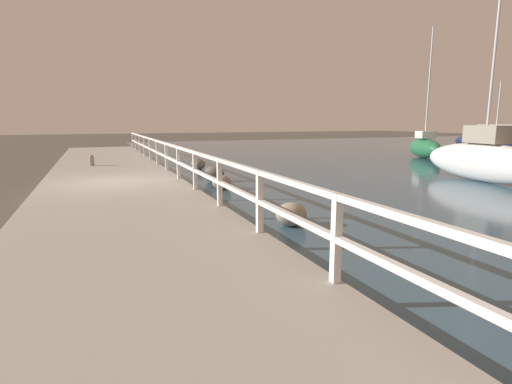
% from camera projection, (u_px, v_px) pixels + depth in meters
% --- Properties ---
extents(ground_plane, '(120.00, 120.00, 0.00)m').
position_uv_depth(ground_plane, '(115.00, 192.00, 12.46)').
color(ground_plane, '#4C473D').
extents(dock_walkway, '(4.25, 36.00, 0.32)m').
position_uv_depth(dock_walkway, '(114.00, 187.00, 12.43)').
color(dock_walkway, '#9E998E').
rests_on(dock_walkway, ground).
extents(railing, '(0.10, 32.50, 1.06)m').
position_uv_depth(railing, '(178.00, 157.00, 13.02)').
color(railing, white).
rests_on(railing, dock_walkway).
extents(boulder_mid_strip, '(0.65, 0.59, 0.49)m').
position_uv_depth(boulder_mid_strip, '(198.00, 165.00, 18.00)').
color(boulder_mid_strip, slate).
rests_on(boulder_mid_strip, ground).
extents(boulder_far_strip, '(0.76, 0.68, 0.57)m').
position_uv_depth(boulder_far_strip, '(214.00, 174.00, 14.52)').
color(boulder_far_strip, '#666056').
rests_on(boulder_far_strip, ground).
extents(boulder_near_dock, '(0.67, 0.60, 0.50)m').
position_uv_depth(boulder_near_dock, '(291.00, 214.00, 8.39)').
color(boulder_near_dock, gray).
rests_on(boulder_near_dock, ground).
extents(boulder_upstream, '(0.62, 0.56, 0.46)m').
position_uv_depth(boulder_upstream, '(222.00, 183.00, 12.84)').
color(boulder_upstream, gray).
rests_on(boulder_upstream, ground).
extents(mooring_bollard, '(0.20, 0.20, 0.47)m').
position_uv_depth(mooring_bollard, '(92.00, 160.00, 16.89)').
color(mooring_bollard, gray).
rests_on(mooring_bollard, dock_walkway).
extents(sailboat_green, '(2.45, 3.87, 7.45)m').
position_uv_depth(sailboat_green, '(424.00, 147.00, 23.75)').
color(sailboat_green, '#236B42').
rests_on(sailboat_green, water_surface).
extents(sailboat_navy, '(2.83, 5.79, 4.93)m').
position_uv_depth(sailboat_navy, '(495.00, 141.00, 28.74)').
color(sailboat_navy, '#192347').
rests_on(sailboat_navy, water_surface).
extents(sailboat_white, '(1.69, 5.70, 7.83)m').
position_uv_depth(sailboat_white, '(484.00, 160.00, 14.46)').
color(sailboat_white, white).
rests_on(sailboat_white, water_surface).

